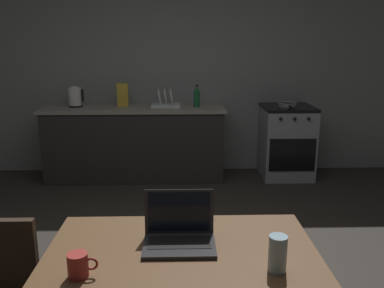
{
  "coord_description": "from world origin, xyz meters",
  "views": [
    {
      "loc": [
        0.02,
        -2.54,
        1.65
      ],
      "look_at": [
        0.12,
        0.85,
        0.79
      ],
      "focal_mm": 38.41,
      "sensor_mm": 36.0,
      "label": 1
    }
  ],
  "objects_px": {
    "dining_table": "(182,273)",
    "dish_rack": "(166,103)",
    "stove_oven": "(286,142)",
    "laptop": "(179,234)",
    "bottle": "(197,97)",
    "drinking_glass": "(278,254)",
    "frying_pan": "(287,104)",
    "electric_kettle": "(75,97)",
    "coffee_mug": "(78,265)",
    "cereal_box": "(123,95)"
  },
  "relations": [
    {
      "from": "dining_table",
      "to": "frying_pan",
      "type": "distance_m",
      "value": 3.51
    },
    {
      "from": "laptop",
      "to": "cereal_box",
      "type": "relative_size",
      "value": 1.17
    },
    {
      "from": "dining_table",
      "to": "cereal_box",
      "type": "height_order",
      "value": "cereal_box"
    },
    {
      "from": "dining_table",
      "to": "coffee_mug",
      "type": "bearing_deg",
      "value": -161.2
    },
    {
      "from": "stove_oven",
      "to": "frying_pan",
      "type": "height_order",
      "value": "frying_pan"
    },
    {
      "from": "dish_rack",
      "to": "bottle",
      "type": "bearing_deg",
      "value": -7.77
    },
    {
      "from": "electric_kettle",
      "to": "bottle",
      "type": "height_order",
      "value": "bottle"
    },
    {
      "from": "stove_oven",
      "to": "laptop",
      "type": "height_order",
      "value": "laptop"
    },
    {
      "from": "frying_pan",
      "to": "coffee_mug",
      "type": "relative_size",
      "value": 3.33
    },
    {
      "from": "laptop",
      "to": "electric_kettle",
      "type": "distance_m",
      "value": 3.41
    },
    {
      "from": "electric_kettle",
      "to": "coffee_mug",
      "type": "relative_size",
      "value": 2.05
    },
    {
      "from": "laptop",
      "to": "bottle",
      "type": "relative_size",
      "value": 1.22
    },
    {
      "from": "bottle",
      "to": "frying_pan",
      "type": "relative_size",
      "value": 0.66
    },
    {
      "from": "dining_table",
      "to": "bottle",
      "type": "relative_size",
      "value": 4.54
    },
    {
      "from": "stove_oven",
      "to": "bottle",
      "type": "height_order",
      "value": "bottle"
    },
    {
      "from": "laptop",
      "to": "electric_kettle",
      "type": "relative_size",
      "value": 1.31
    },
    {
      "from": "dining_table",
      "to": "electric_kettle",
      "type": "relative_size",
      "value": 4.87
    },
    {
      "from": "bottle",
      "to": "frying_pan",
      "type": "bearing_deg",
      "value": 1.06
    },
    {
      "from": "bottle",
      "to": "dish_rack",
      "type": "bearing_deg",
      "value": 172.23
    },
    {
      "from": "bottle",
      "to": "coffee_mug",
      "type": "height_order",
      "value": "bottle"
    },
    {
      "from": "dining_table",
      "to": "drinking_glass",
      "type": "distance_m",
      "value": 0.43
    },
    {
      "from": "bottle",
      "to": "frying_pan",
      "type": "distance_m",
      "value": 1.09
    },
    {
      "from": "frying_pan",
      "to": "stove_oven",
      "type": "bearing_deg",
      "value": 52.79
    },
    {
      "from": "dining_table",
      "to": "bottle",
      "type": "distance_m",
      "value": 3.26
    },
    {
      "from": "coffee_mug",
      "to": "cereal_box",
      "type": "height_order",
      "value": "cereal_box"
    },
    {
      "from": "drinking_glass",
      "to": "electric_kettle",
      "type": "bearing_deg",
      "value": 115.54
    },
    {
      "from": "laptop",
      "to": "drinking_glass",
      "type": "xyz_separation_m",
      "value": [
        0.39,
        -0.23,
        0.03
      ]
    },
    {
      "from": "electric_kettle",
      "to": "dining_table",
      "type": "bearing_deg",
      "value": -69.22
    },
    {
      "from": "drinking_glass",
      "to": "frying_pan",
      "type": "bearing_deg",
      "value": 75.18
    },
    {
      "from": "dining_table",
      "to": "frying_pan",
      "type": "bearing_deg",
      "value": 68.68
    },
    {
      "from": "coffee_mug",
      "to": "cereal_box",
      "type": "relative_size",
      "value": 0.44
    },
    {
      "from": "cereal_box",
      "to": "dish_rack",
      "type": "height_order",
      "value": "cereal_box"
    },
    {
      "from": "laptop",
      "to": "frying_pan",
      "type": "height_order",
      "value": "laptop"
    },
    {
      "from": "drinking_glass",
      "to": "coffee_mug",
      "type": "bearing_deg",
      "value": -178.48
    },
    {
      "from": "electric_kettle",
      "to": "frying_pan",
      "type": "xyz_separation_m",
      "value": [
        2.52,
        -0.03,
        -0.09
      ]
    },
    {
      "from": "stove_oven",
      "to": "drinking_glass",
      "type": "xyz_separation_m",
      "value": [
        -0.91,
        -3.41,
        0.39
      ]
    },
    {
      "from": "dining_table",
      "to": "drinking_glass",
      "type": "bearing_deg",
      "value": -16.99
    },
    {
      "from": "coffee_mug",
      "to": "frying_pan",
      "type": "bearing_deg",
      "value": 63.77
    },
    {
      "from": "stove_oven",
      "to": "cereal_box",
      "type": "height_order",
      "value": "cereal_box"
    },
    {
      "from": "dining_table",
      "to": "stove_oven",
      "type": "bearing_deg",
      "value": 68.53
    },
    {
      "from": "coffee_mug",
      "to": "drinking_glass",
      "type": "relative_size",
      "value": 0.8
    },
    {
      "from": "bottle",
      "to": "coffee_mug",
      "type": "distance_m",
      "value": 3.44
    },
    {
      "from": "coffee_mug",
      "to": "cereal_box",
      "type": "distance_m",
      "value": 3.47
    },
    {
      "from": "dish_rack",
      "to": "laptop",
      "type": "bearing_deg",
      "value": -86.97
    },
    {
      "from": "frying_pan",
      "to": "coffee_mug",
      "type": "bearing_deg",
      "value": -116.23
    },
    {
      "from": "stove_oven",
      "to": "coffee_mug",
      "type": "xyz_separation_m",
      "value": [
        -1.7,
        -3.43,
        0.37
      ]
    },
    {
      "from": "frying_pan",
      "to": "drinking_glass",
      "type": "distance_m",
      "value": 3.5
    },
    {
      "from": "dining_table",
      "to": "dish_rack",
      "type": "height_order",
      "value": "dish_rack"
    },
    {
      "from": "frying_pan",
      "to": "cereal_box",
      "type": "bearing_deg",
      "value": 178.54
    },
    {
      "from": "bottle",
      "to": "drinking_glass",
      "type": "distance_m",
      "value": 3.37
    }
  ]
}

